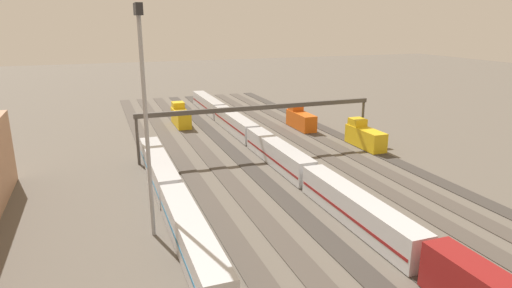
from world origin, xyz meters
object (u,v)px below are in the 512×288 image
signal_gantry (260,111)px  train_on_track_0 (365,136)px  train_on_track_6 (181,117)px  light_mast_1 (144,93)px  train_on_track_8 (172,196)px  train_on_track_4 (273,150)px  train_on_track_1 (301,119)px

signal_gantry → train_on_track_0: bearing=-101.7°
train_on_track_6 → signal_gantry: signal_gantry is taller
train_on_track_0 → light_mast_1: 50.70m
train_on_track_0 → train_on_track_6: size_ratio=1.00×
train_on_track_8 → train_on_track_6: size_ratio=4.72×
train_on_track_4 → train_on_track_1: (20.07, -15.00, 0.10)m
train_on_track_1 → train_on_track_6: size_ratio=1.00×
train_on_track_1 → light_mast_1: bearing=136.8°
train_on_track_0 → signal_gantry: signal_gantry is taller
train_on_track_4 → train_on_track_1: 25.06m
train_on_track_4 → light_mast_1: light_mast_1 is taller
train_on_track_1 → signal_gantry: size_ratio=0.22×
train_on_track_1 → light_mast_1: size_ratio=0.39×
signal_gantry → train_on_track_1: bearing=-47.3°
train_on_track_6 → light_mast_1: size_ratio=0.39×
train_on_track_1 → light_mast_1: light_mast_1 is taller
train_on_track_0 → train_on_track_8: bearing=112.7°
train_on_track_6 → light_mast_1: (-52.70, 13.14, 14.18)m
train_on_track_4 → signal_gantry: (6.22, 0.00, 5.74)m
train_on_track_0 → train_on_track_6: 42.53m
light_mast_1 → train_on_track_8: bearing=-28.3°
train_on_track_4 → train_on_track_1: size_ratio=11.48×
train_on_track_0 → signal_gantry: bearing=78.3°
signal_gantry → train_on_track_8: bearing=136.2°
train_on_track_0 → train_on_track_1: size_ratio=1.00×
train_on_track_8 → train_on_track_4: bearing=-53.8°
train_on_track_8 → train_on_track_1: size_ratio=4.72×
train_on_track_0 → signal_gantry: size_ratio=0.22×
train_on_track_6 → signal_gantry: (-26.01, -10.00, 5.64)m
train_on_track_1 → train_on_track_8: bearing=134.8°
train_on_track_4 → train_on_track_6: bearing=17.2°
train_on_track_8 → light_mast_1: 15.80m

